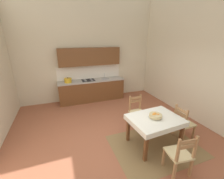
{
  "coord_description": "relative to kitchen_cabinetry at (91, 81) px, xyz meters",
  "views": [
    {
      "loc": [
        -1.24,
        -3.02,
        2.58
      ],
      "look_at": [
        0.2,
        0.89,
        1.12
      ],
      "focal_mm": 23.85,
      "sensor_mm": 36.0,
      "label": 1
    }
  ],
  "objects": [
    {
      "name": "dining_chair_window_side",
      "position": [
        1.69,
        -3.4,
        -0.41
      ],
      "size": [
        0.43,
        0.43,
        0.93
      ],
      "color": "#D1BC89",
      "rests_on": "ground_plane"
    },
    {
      "name": "area_rug",
      "position": [
        0.8,
        -3.45,
        -0.85
      ],
      "size": [
        2.1,
        1.6,
        0.01
      ],
      "primitive_type": "cube",
      "color": "olive",
      "rests_on": "ground_plane"
    },
    {
      "name": "dining_chair_camera_side",
      "position": [
        0.76,
        -4.24,
        -0.41
      ],
      "size": [
        0.46,
        0.46,
        0.93
      ],
      "color": "#D1BC89",
      "rests_on": "ground_plane"
    },
    {
      "name": "fruit_bowl",
      "position": [
        0.8,
        -3.35,
        -0.04
      ],
      "size": [
        0.3,
        0.3,
        0.12
      ],
      "color": "tan",
      "rests_on": "dining_table"
    },
    {
      "name": "wall_back",
      "position": [
        -0.02,
        0.33,
        1.24
      ],
      "size": [
        6.19,
        0.12,
        4.2
      ],
      "primitive_type": "cube",
      "color": "beige",
      "rests_on": "ground_plane"
    },
    {
      "name": "dining_chair_kitchen_side",
      "position": [
        0.85,
        -2.42,
        -0.41
      ],
      "size": [
        0.42,
        0.42,
        0.93
      ],
      "color": "#D1BC89",
      "rests_on": "ground_plane"
    },
    {
      "name": "wall_right",
      "position": [
        2.84,
        -2.93,
        1.24
      ],
      "size": [
        0.12,
        6.99,
        4.2
      ],
      "primitive_type": "cube",
      "color": "beige",
      "rests_on": "ground_plane"
    },
    {
      "name": "ground_plane",
      "position": [
        -0.02,
        -2.93,
        -0.91
      ],
      "size": [
        6.19,
        6.99,
        0.1
      ],
      "primitive_type": "cube",
      "color": "#99563D"
    },
    {
      "name": "kitchen_cabinetry",
      "position": [
        0.0,
        0.0,
        0.0
      ],
      "size": [
        2.72,
        0.63,
        2.2
      ],
      "color": "brown",
      "rests_on": "ground_plane"
    },
    {
      "name": "dining_table",
      "position": [
        0.8,
        -3.35,
        -0.24
      ],
      "size": [
        1.28,
        1.02,
        0.75
      ],
      "color": "brown",
      "rests_on": "ground_plane"
    }
  ]
}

